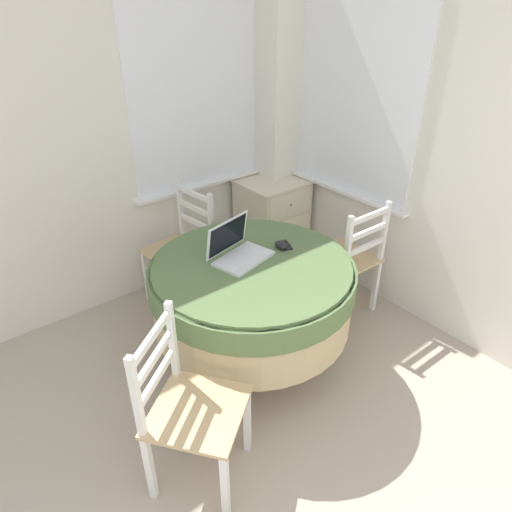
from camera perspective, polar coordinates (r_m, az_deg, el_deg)
The scene contains 9 objects.
corner_room_shell at distance 2.74m, azimuth 3.49°, elevation 11.86°, with size 4.53×4.95×2.55m.
round_dining_table at distance 2.80m, azimuth -0.50°, elevation -4.13°, with size 1.24×1.24×0.74m.
laptop at distance 2.74m, azimuth -2.30°, elevation 0.72°, with size 0.40×0.33×0.23m.
computer_mouse at distance 2.85m, azimuth 3.16°, elevation 1.38°, with size 0.06×0.10×0.05m.
cell_phone at distance 2.89m, azimuth 3.68°, elevation 1.38°, with size 0.10×0.13×0.01m.
dining_chair_near_back_window at distance 3.49m, azimuth -9.14°, elevation 0.93°, with size 0.47×0.47×0.91m.
dining_chair_near_right_window at distance 3.37m, azimuth 11.40°, elevation -0.48°, with size 0.43×0.43×0.91m.
dining_chair_camera_near at distance 2.28m, azimuth -8.41°, elevation -18.35°, with size 0.59×0.59×0.91m.
corner_cabinet at distance 4.05m, azimuth 1.98°, elevation 4.46°, with size 0.53×0.50×0.75m.
Camera 1 is at (-0.40, 0.06, 2.15)m, focal length 32.00 mm.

